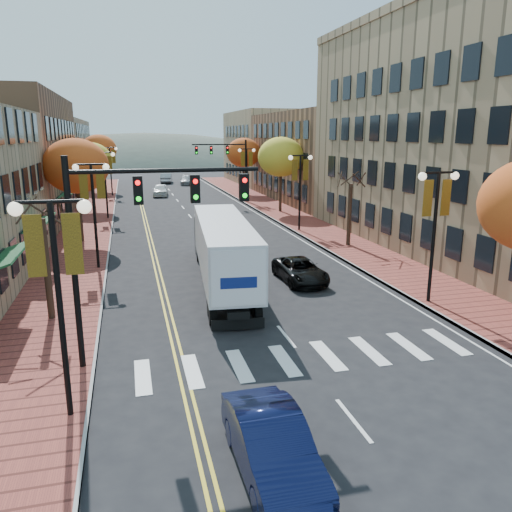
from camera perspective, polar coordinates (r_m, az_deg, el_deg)
ground at (r=16.20m, az=7.94°, el=-14.45°), size 200.00×200.00×0.00m
sidewalk_left at (r=46.39m, az=-18.45°, el=3.70°), size 4.00×85.00×0.15m
sidewalk_right at (r=48.52m, az=3.30°, el=4.81°), size 4.00×85.00×0.15m
building_left_far at (r=75.07m, az=-23.55°, el=10.47°), size 12.00×26.00×9.50m
building_right_near at (r=37.83m, az=25.81°, el=12.26°), size 15.00×28.00×15.00m
building_right_mid at (r=60.24m, az=9.36°, el=11.11°), size 15.00×24.00×10.00m
building_right_far at (r=80.85m, az=3.00°, el=12.26°), size 15.00×20.00×11.00m
tree_left_a at (r=22.08m, az=-22.77°, el=-1.41°), size 0.28×0.28×4.20m
tree_left_b at (r=37.36m, az=-19.89°, el=9.63°), size 4.48×4.48×7.21m
tree_left_c at (r=53.31m, az=-18.36°, el=10.33°), size 4.16×4.16×6.69m
tree_left_d at (r=71.25m, az=-17.51°, el=11.54°), size 4.61×4.61×7.42m
tree_right_b at (r=34.82m, az=10.62°, el=4.66°), size 0.28×0.28×4.20m
tree_right_c at (r=49.41m, az=2.85°, el=11.24°), size 4.48×4.48×7.21m
tree_right_d at (r=64.86m, az=-1.42°, el=11.71°), size 4.35×4.35×7.00m
lamp_left_a at (r=13.69m, az=-21.87°, el=-1.33°), size 1.96×0.36×6.05m
lamp_left_b at (r=29.39m, az=-18.13°, el=6.59°), size 1.96×0.36×6.05m
lamp_left_c at (r=47.30m, az=-16.89°, el=9.16°), size 1.96×0.36×6.05m
lamp_left_d at (r=65.26m, az=-16.33°, el=10.31°), size 1.96×0.36×6.05m
lamp_right_a at (r=23.45m, az=19.85°, el=4.79°), size 1.96×0.36×6.05m
lamp_right_b at (r=39.53m, az=5.07°, el=8.89°), size 1.96×0.36×6.05m
lamp_right_c at (r=56.78m, az=-1.06°, el=10.42°), size 1.96×0.36×6.05m
traffic_mast_near at (r=16.37m, az=-13.76°, el=3.87°), size 6.10×0.35×7.00m
traffic_mast_far at (r=56.31m, az=-3.11°, el=11.01°), size 6.10×0.34×7.00m
semi_truck at (r=25.68m, az=-3.96°, el=1.24°), size 3.51×14.27×3.53m
navy_sedan at (r=12.17m, az=1.82°, el=-20.85°), size 1.58×4.37×1.43m
black_suv at (r=26.47m, az=5.07°, el=-1.64°), size 2.11×4.45×1.23m
car_far_white at (r=64.41m, az=-10.88°, el=7.42°), size 2.27×4.65×1.53m
car_far_silver at (r=78.43m, az=-7.94°, el=8.57°), size 2.47×4.89×1.36m
car_far_oncoming at (r=81.77m, az=-10.21°, el=8.76°), size 2.24×4.86×1.54m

